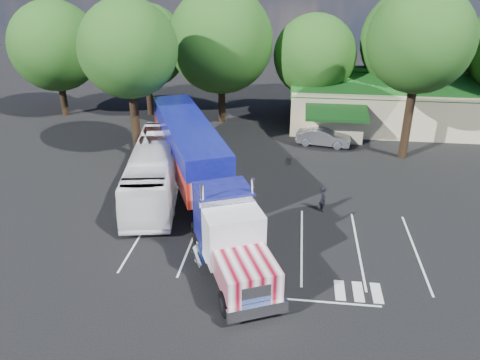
# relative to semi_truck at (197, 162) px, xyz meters

# --- Properties ---
(ground) EXTENTS (120.00, 120.00, 0.00)m
(ground) POSITION_rel_semi_truck_xyz_m (3.89, 1.20, -2.78)
(ground) COLOR black
(ground) RESTS_ON ground
(event_hall) EXTENTS (24.20, 14.12, 5.55)m
(event_hall) POSITION_rel_semi_truck_xyz_m (17.63, 19.01, -0.57)
(event_hall) COLOR #BAAE8A
(event_hall) RESTS_ON ground
(tree_row_a) EXTENTS (9.00, 9.00, 11.68)m
(tree_row_a) POSITION_rel_semi_truck_xyz_m (-18.11, 17.70, 4.38)
(tree_row_a) COLOR black
(tree_row_a) RESTS_ON ground
(tree_row_b) EXTENTS (8.40, 8.40, 11.35)m
(tree_row_b) POSITION_rel_semi_truck_xyz_m (-9.11, 19.00, 4.35)
(tree_row_b) COLOR black
(tree_row_b) RESTS_ON ground
(tree_row_c) EXTENTS (10.00, 10.00, 13.05)m
(tree_row_c) POSITION_rel_semi_truck_xyz_m (-1.11, 17.40, 5.26)
(tree_row_c) COLOR black
(tree_row_c) RESTS_ON ground
(tree_row_d) EXTENTS (8.00, 8.00, 10.60)m
(tree_row_d) POSITION_rel_semi_truck_xyz_m (7.89, 18.70, 3.80)
(tree_row_d) COLOR black
(tree_row_d) RESTS_ON ground
(tree_row_e) EXTENTS (9.60, 9.60, 12.90)m
(tree_row_e) POSITION_rel_semi_truck_xyz_m (16.89, 19.20, 5.31)
(tree_row_e) COLOR black
(tree_row_e) RESTS_ON ground
(tree_near_left) EXTENTS (7.60, 7.60, 12.65)m
(tree_near_left) POSITION_rel_semi_truck_xyz_m (-6.61, 7.20, 6.03)
(tree_near_left) COLOR black
(tree_near_left) RESTS_ON ground
(tree_near_right) EXTENTS (8.00, 8.00, 13.50)m
(tree_near_right) POSITION_rel_semi_truck_xyz_m (15.39, 9.70, 6.68)
(tree_near_right) COLOR black
(tree_near_right) RESTS_ON ground
(semi_truck) EXTENTS (12.02, 22.61, 4.91)m
(semi_truck) POSITION_rel_semi_truck_xyz_m (0.00, 0.00, 0.00)
(semi_truck) COLOR black
(semi_truck) RESTS_ON ground
(woman) EXTENTS (0.55, 0.70, 1.68)m
(woman) POSITION_rel_semi_truck_xyz_m (8.39, -0.52, -1.94)
(woman) COLOR black
(woman) RESTS_ON ground
(bicycle) EXTENTS (0.66, 1.58, 0.81)m
(bicycle) POSITION_rel_semi_truck_xyz_m (6.18, 7.38, -2.37)
(bicycle) COLOR black
(bicycle) RESTS_ON ground
(tour_bus) EXTENTS (5.10, 13.06, 3.55)m
(tour_bus) POSITION_rel_semi_truck_xyz_m (-3.11, 0.69, -1.00)
(tour_bus) COLOR white
(tour_bus) RESTS_ON ground
(silver_sedan) EXTENTS (4.94, 2.41, 1.56)m
(silver_sedan) POSITION_rel_semi_truck_xyz_m (8.89, 11.73, -2.00)
(silver_sedan) COLOR #ADAEB5
(silver_sedan) RESTS_ON ground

